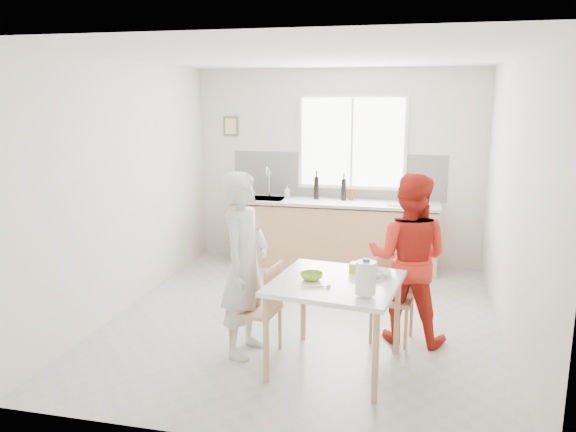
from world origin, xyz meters
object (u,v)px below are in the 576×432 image
at_px(person_white, 245,265).
at_px(bowl_green, 312,276).
at_px(dining_table, 336,290).
at_px(milk_jug, 366,277).
at_px(chair_far, 394,292).
at_px(bowl_white, 377,273).
at_px(wine_bottle_a, 316,188).
at_px(person_red, 408,259).
at_px(chair_left, 262,306).
at_px(wine_bottle_b, 344,189).

bearing_deg(person_white, bowl_green, -94.40).
bearing_deg(dining_table, milk_jug, -48.80).
xyz_separation_m(chair_far, person_white, (-1.30, -0.64, 0.38)).
bearing_deg(bowl_white, bowl_green, -157.09).
relative_size(dining_table, bowl_white, 5.36).
bearing_deg(bowl_green, wine_bottle_a, 99.52).
bearing_deg(bowl_green, person_red, 43.93).
xyz_separation_m(dining_table, chair_far, (0.46, 0.76, -0.25)).
distance_m(bowl_green, milk_jug, 0.59).
height_order(bowl_white, milk_jug, milk_jug).
bearing_deg(chair_far, person_white, -145.87).
height_order(chair_left, bowl_white, chair_left).
distance_m(chair_left, wine_bottle_a, 3.03).
xyz_separation_m(chair_left, wine_bottle_a, (-0.04, 2.96, 0.61)).
height_order(dining_table, milk_jug, milk_jug).
height_order(bowl_green, wine_bottle_a, wine_bottle_a).
xyz_separation_m(chair_left, bowl_green, (0.47, -0.12, 0.35)).
bearing_deg(chair_far, milk_jug, -91.35).
relative_size(person_white, bowl_green, 8.60).
bearing_deg(chair_left, wine_bottle_b, -178.37).
xyz_separation_m(bowl_white, milk_jug, (-0.05, -0.53, 0.13)).
bearing_deg(person_white, milk_jug, -103.39).
relative_size(bowl_green, wine_bottle_b, 0.65).
xyz_separation_m(person_red, bowl_white, (-0.25, -0.53, 0.00)).
xyz_separation_m(chair_left, chair_far, (1.14, 0.66, -0.01)).
relative_size(chair_far, wine_bottle_a, 2.61).
bearing_deg(milk_jug, person_white, 166.61).
distance_m(person_white, milk_jug, 1.21).
bearing_deg(wine_bottle_a, chair_left, -89.16).
height_order(chair_left, wine_bottle_a, wine_bottle_a).
distance_m(person_white, bowl_green, 0.65).
distance_m(person_red, bowl_green, 1.09).
height_order(dining_table, person_red, person_red).
height_order(person_red, bowl_green, person_red).
bearing_deg(milk_jug, chair_far, 88.65).
bearing_deg(bowl_white, chair_far, 76.87).
distance_m(person_red, wine_bottle_a, 2.68).
xyz_separation_m(person_white, milk_jug, (1.12, -0.44, 0.10)).
bearing_deg(bowl_green, bowl_white, 22.91).
distance_m(chair_left, bowl_green, 0.60).
bearing_deg(wine_bottle_a, wine_bottle_b, 1.20).
distance_m(dining_table, wine_bottle_b, 3.11).
bearing_deg(person_red, bowl_green, 51.98).
height_order(person_red, milk_jug, person_red).
distance_m(chair_far, wine_bottle_b, 2.52).
bearing_deg(chair_left, dining_table, 90.00).
relative_size(dining_table, bowl_green, 5.94).
height_order(chair_left, person_white, person_white).
bearing_deg(bowl_green, chair_far, 49.44).
distance_m(dining_table, person_white, 0.86).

